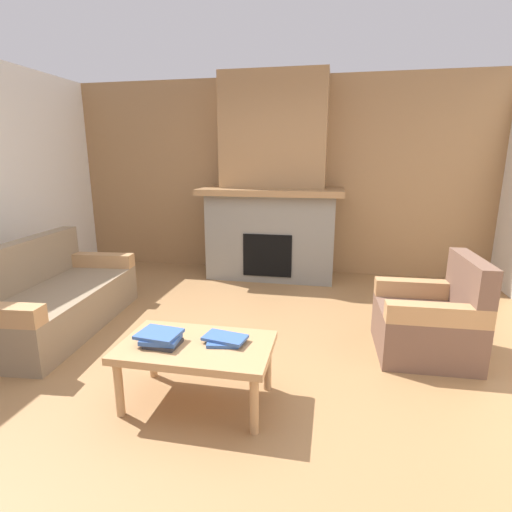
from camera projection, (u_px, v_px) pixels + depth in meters
name	position (u px, v px, depth m)	size (l,w,h in m)	color
ground	(220.00, 368.00, 3.11)	(9.00, 9.00, 0.00)	olive
wall_back_wood_panel	(277.00, 178.00, 5.64)	(6.00, 0.12, 2.70)	#997047
fireplace	(272.00, 193.00, 5.33)	(1.90, 0.82, 2.70)	gray
couch	(51.00, 300.00, 3.80)	(0.99, 1.87, 0.85)	#847056
armchair	(431.00, 321.00, 3.29)	(0.78, 0.78, 0.85)	brown
coffee_table	(196.00, 351.00, 2.60)	(1.00, 0.60, 0.43)	tan
book_stack_near_edge	(161.00, 338.00, 2.57)	(0.29, 0.24, 0.08)	#2D2D33
book_stack_center	(224.00, 339.00, 2.60)	(0.30, 0.22, 0.04)	#335699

